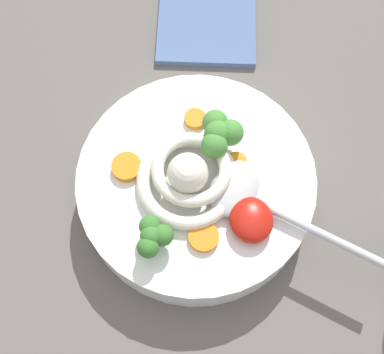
{
  "coord_description": "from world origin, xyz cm",
  "views": [
    {
      "loc": [
        -16.95,
        -0.39,
        53.81
      ],
      "look_at": [
        2.01,
        -3.06,
        8.45
      ],
      "focal_mm": 48.13,
      "sensor_mm": 36.0,
      "label": 1
    }
  ],
  "objects_px": {
    "soup_spoon": "(244,199)",
    "folded_napkin": "(204,14)",
    "noodle_pile": "(185,176)",
    "soup_bowl": "(192,186)"
  },
  "relations": [
    {
      "from": "soup_bowl",
      "to": "folded_napkin",
      "type": "bearing_deg",
      "value": -11.54
    },
    {
      "from": "soup_spoon",
      "to": "folded_napkin",
      "type": "xyz_separation_m",
      "value": [
        0.26,
        -0.0,
        -0.05
      ]
    },
    {
      "from": "noodle_pile",
      "to": "folded_napkin",
      "type": "height_order",
      "value": "noodle_pile"
    },
    {
      "from": "soup_spoon",
      "to": "folded_napkin",
      "type": "height_order",
      "value": "soup_spoon"
    },
    {
      "from": "soup_bowl",
      "to": "soup_spoon",
      "type": "distance_m",
      "value": 0.06
    },
    {
      "from": "soup_bowl",
      "to": "soup_spoon",
      "type": "xyz_separation_m",
      "value": [
        -0.03,
        -0.04,
        0.03
      ]
    },
    {
      "from": "soup_spoon",
      "to": "folded_napkin",
      "type": "bearing_deg",
      "value": 125.34
    },
    {
      "from": "noodle_pile",
      "to": "soup_bowl",
      "type": "bearing_deg",
      "value": -61.34
    },
    {
      "from": "soup_spoon",
      "to": "soup_bowl",
      "type": "bearing_deg",
      "value": -180.0
    },
    {
      "from": "noodle_pile",
      "to": "folded_napkin",
      "type": "distance_m",
      "value": 0.24
    }
  ]
}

